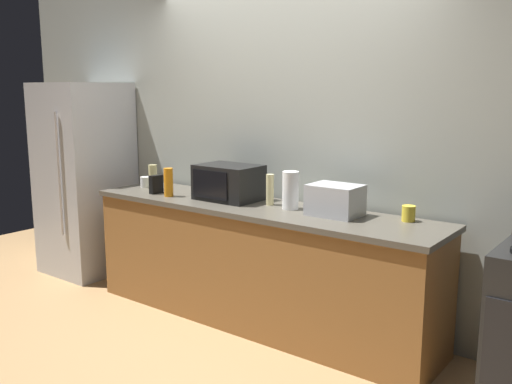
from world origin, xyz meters
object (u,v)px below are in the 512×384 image
at_px(toaster_oven, 335,200).
at_px(bottle_dish_soap, 168,182).
at_px(cordless_phone, 156,184).
at_px(refrigerator, 85,179).
at_px(bottle_vinegar, 153,177).
at_px(mug_white, 145,182).
at_px(microwave, 229,182).
at_px(paper_towel_roll, 290,190).
at_px(mug_yellow, 409,214).
at_px(bottle_hand_soap, 270,190).

bearing_deg(toaster_oven, bottle_dish_soap, -171.85).
bearing_deg(cordless_phone, refrigerator, -179.90).
height_order(cordless_phone, bottle_vinegar, bottle_vinegar).
distance_m(bottle_vinegar, mug_white, 0.15).
bearing_deg(toaster_oven, bottle_vinegar, -178.16).
height_order(refrigerator, microwave, refrigerator).
relative_size(refrigerator, bottle_vinegar, 8.55).
height_order(paper_towel_roll, bottle_vinegar, paper_towel_roll).
xyz_separation_m(paper_towel_roll, mug_yellow, (0.82, 0.15, -0.08)).
relative_size(microwave, mug_yellow, 4.67).
relative_size(toaster_oven, cordless_phone, 2.27).
xyz_separation_m(refrigerator, mug_white, (0.81, 0.04, 0.05)).
relative_size(paper_towel_roll, bottle_hand_soap, 1.18).
height_order(microwave, mug_yellow, microwave).
bearing_deg(bottle_hand_soap, bottle_vinegar, -176.52).
bearing_deg(refrigerator, mug_yellow, 3.57).
bearing_deg(cordless_phone, bottle_hand_soap, 16.33).
height_order(toaster_oven, bottle_dish_soap, bottle_dish_soap).
xyz_separation_m(toaster_oven, bottle_dish_soap, (-1.39, -0.20, 0.01)).
bearing_deg(refrigerator, mug_white, 2.79).
bearing_deg(microwave, paper_towel_roll, 0.22).
distance_m(toaster_oven, mug_yellow, 0.49).
relative_size(bottle_hand_soap, bottle_vinegar, 1.08).
xyz_separation_m(bottle_dish_soap, mug_white, (-0.47, 0.18, -0.07)).
distance_m(refrigerator, bottle_vinegar, 0.95).
bearing_deg(toaster_oven, refrigerator, -178.71).
distance_m(microwave, toaster_oven, 0.93).
bearing_deg(mug_white, bottle_vinegar, -14.34).
bearing_deg(mug_yellow, toaster_oven, -163.69).
distance_m(paper_towel_roll, bottle_hand_soap, 0.20).
relative_size(refrigerator, bottle_hand_soap, 7.88).
height_order(paper_towel_roll, bottle_dish_soap, paper_towel_roll).
distance_m(bottle_hand_soap, mug_yellow, 1.03).
bearing_deg(bottle_vinegar, mug_white, 165.66).
bearing_deg(bottle_hand_soap, toaster_oven, -1.66).
distance_m(toaster_oven, bottle_hand_soap, 0.55).
bearing_deg(cordless_phone, paper_towel_roll, 13.44).
bearing_deg(refrigerator, cordless_phone, -5.75).
distance_m(bottle_hand_soap, bottle_dish_soap, 0.87).
xyz_separation_m(refrigerator, paper_towel_roll, (2.32, 0.05, 0.13)).
distance_m(refrigerator, microwave, 1.75).
height_order(toaster_oven, paper_towel_roll, paper_towel_roll).
bearing_deg(microwave, cordless_phone, -166.01).
height_order(bottle_hand_soap, bottle_dish_soap, bottle_hand_soap).
bearing_deg(mug_white, mug_yellow, 3.84).
distance_m(paper_towel_roll, bottle_dish_soap, 1.05).
distance_m(bottle_hand_soap, bottle_vinegar, 1.18).
xyz_separation_m(refrigerator, bottle_dish_soap, (1.28, -0.14, 0.11)).
xyz_separation_m(cordless_phone, bottle_dish_soap, (0.17, -0.03, 0.04)).
bearing_deg(mug_white, refrigerator, -177.21).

